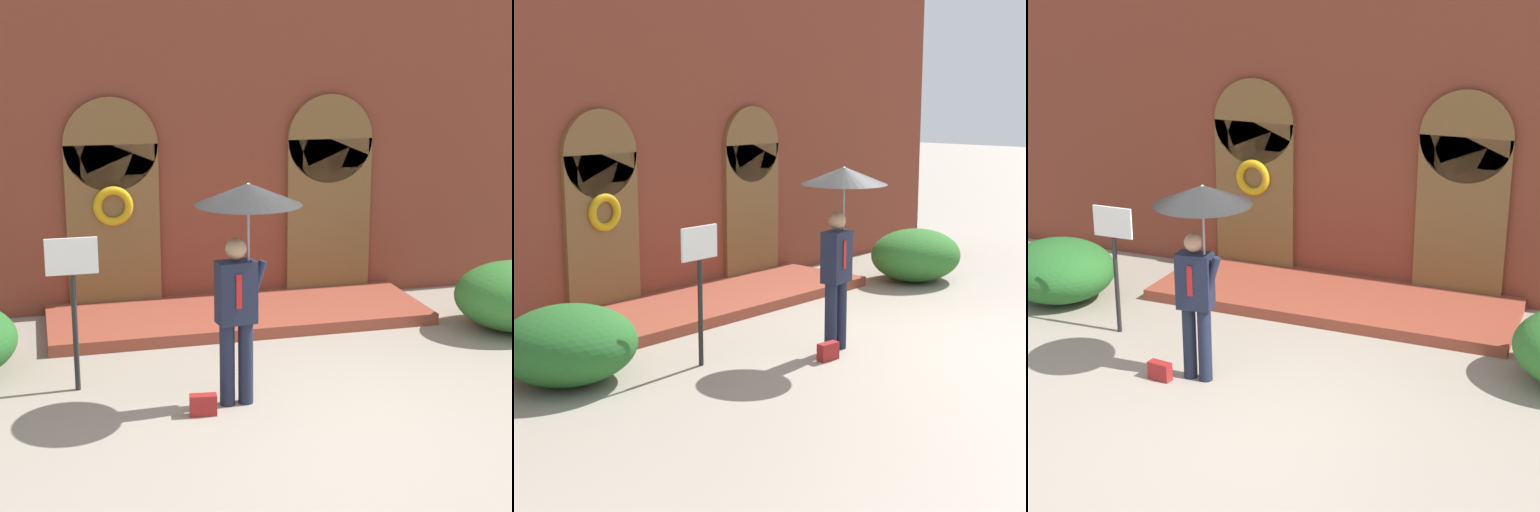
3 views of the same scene
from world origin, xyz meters
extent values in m
plane|color=gray|center=(0.00, 0.00, 0.00)|extent=(80.00, 80.00, 0.00)
cube|color=brown|center=(0.00, 4.20, 2.80)|extent=(14.00, 0.50, 5.60)
cube|color=brown|center=(-1.60, 3.91, 1.20)|extent=(1.30, 0.08, 2.40)
cylinder|color=brown|center=(-1.60, 3.91, 2.40)|extent=(1.30, 0.08, 1.30)
cube|color=brown|center=(1.60, 3.91, 1.20)|extent=(1.30, 0.08, 2.40)
cylinder|color=brown|center=(1.60, 3.91, 2.40)|extent=(1.30, 0.08, 1.30)
torus|color=#C69314|center=(-1.60, 3.84, 1.55)|extent=(0.56, 0.12, 0.56)
cube|color=brown|center=(0.00, 3.05, 0.08)|extent=(5.20, 1.80, 0.16)
cylinder|color=#191E33|center=(-0.80, 0.24, 0.45)|extent=(0.16, 0.16, 0.90)
cylinder|color=#191E33|center=(-0.60, 0.24, 0.45)|extent=(0.16, 0.16, 0.90)
cube|color=#191E33|center=(-0.70, 0.24, 1.23)|extent=(0.43, 0.29, 0.66)
cube|color=#A51919|center=(-0.70, 0.11, 1.27)|extent=(0.06, 0.02, 0.36)
sphere|color=#A87A5B|center=(-0.70, 0.24, 1.69)|extent=(0.22, 0.22, 0.22)
cylinder|color=#191E33|center=(-0.48, 0.24, 1.33)|extent=(0.22, 0.09, 0.46)
cylinder|color=gray|center=(-0.56, 0.24, 1.65)|extent=(0.02, 0.02, 0.98)
cone|color=black|center=(-0.56, 0.24, 2.25)|extent=(1.10, 1.10, 0.22)
cone|color=white|center=(-0.56, 0.24, 2.27)|extent=(0.60, 0.61, 0.20)
cube|color=maroon|center=(-1.10, 0.04, 0.11)|extent=(0.29, 0.15, 0.22)
cylinder|color=black|center=(-2.31, 1.06, 0.65)|extent=(0.06, 0.06, 1.30)
cube|color=white|center=(-2.31, 1.06, 1.52)|extent=(0.56, 0.03, 0.40)
ellipsoid|color=#235B23|center=(-3.74, 1.74, 0.45)|extent=(1.63, 1.54, 0.89)
camera|label=1|loc=(-2.64, -8.01, 3.65)|focal=60.00mm
camera|label=2|loc=(-9.14, -6.30, 3.28)|focal=60.00mm
camera|label=3|loc=(3.72, -7.79, 4.62)|focal=60.00mm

